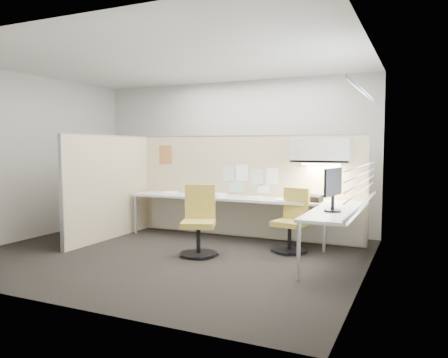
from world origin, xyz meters
The scene contains 26 objects.
floor centered at (0.00, 0.00, -0.01)m, with size 5.50×4.50×0.01m, color black.
ceiling centered at (0.00, 0.00, 2.80)m, with size 5.50×4.50×0.01m, color white.
wall_back centered at (0.00, 2.25, 1.40)m, with size 5.50×0.02×2.80m, color beige.
wall_front centered at (0.00, -2.25, 1.40)m, with size 5.50×0.02×2.80m, color beige.
wall_left centered at (-2.75, 0.00, 1.40)m, with size 0.02×4.50×2.80m, color beige.
wall_right centered at (2.75, 0.00, 1.40)m, with size 0.02×4.50×2.80m, color beige.
window_pane centered at (2.73, 0.00, 1.55)m, with size 0.01×2.80×1.30m, color #A9B9C5.
partition_back centered at (0.55, 1.60, 0.88)m, with size 4.10×0.06×1.75m, color beige.
partition_left centered at (-1.50, 0.50, 0.88)m, with size 0.06×2.20×1.75m, color beige.
desk centered at (0.93, 1.13, 0.60)m, with size 4.00×2.07×0.73m.
overhead_bin centered at (1.90, 1.39, 1.51)m, with size 0.90×0.36×0.38m, color beige.
task_light_strip centered at (1.90, 1.39, 1.30)m, with size 0.60×0.06×0.02m, color #FFEABF.
pinned_papers centered at (0.63, 1.57, 1.03)m, with size 1.01×0.00×0.47m.
poster centered at (-1.05, 1.57, 1.42)m, with size 0.28×0.00×0.35m, color orange.
chair_left centered at (0.41, 0.14, 0.47)m, with size 0.60×0.62×1.00m.
chair_right centered at (1.59, 0.89, 0.44)m, with size 0.52×0.54×0.94m.
monitor centered at (2.30, 0.29, 1.06)m, with size 0.22×0.53×0.56m.
phone centered at (1.86, 1.19, 0.78)m, with size 0.24×0.23×0.12m.
stapler centered at (1.70, 1.33, 0.76)m, with size 0.14×0.04×0.05m, color black.
tape_dispenser centered at (1.76, 1.35, 0.76)m, with size 0.10×0.06×0.06m, color black.
coat_hook centered at (-1.58, -0.13, 1.41)m, with size 0.18×0.47×1.41m.
paper_stack_0 centered at (-0.79, 1.28, 0.74)m, with size 0.23×0.30×0.03m, color white.
paper_stack_1 centered at (0.17, 1.24, 0.75)m, with size 0.23×0.30×0.05m, color white.
paper_stack_2 centered at (0.85, 1.31, 0.74)m, with size 0.23×0.30×0.01m, color white.
paper_stack_3 centered at (1.37, 1.18, 0.74)m, with size 0.23×0.30×0.02m, color white.
paper_stack_4 centered at (2.27, 0.70, 0.74)m, with size 0.23×0.30×0.02m, color white.
Camera 1 is at (3.36, -5.42, 1.59)m, focal length 35.00 mm.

